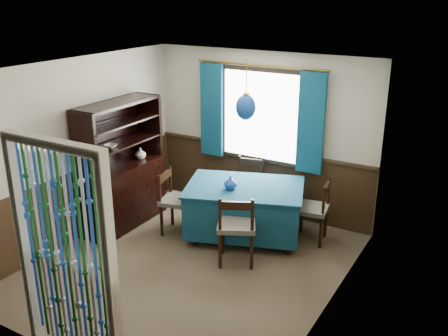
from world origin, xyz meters
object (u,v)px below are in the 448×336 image
Objects in this scene: chair_near at (236,227)px; chair_far at (248,187)px; chair_left at (176,200)px; sideboard at (122,184)px; vase_sideboard at (141,153)px; bowl_shelf at (111,146)px; vase_table at (230,183)px; dining_table at (244,208)px; chair_right at (314,209)px; pendant_lamp at (246,107)px.

chair_far is at bearing 84.71° from chair_near.
sideboard is at bearing -91.26° from chair_left.
bowl_shelf is at bearing -90.00° from vase_sideboard.
vase_table is 0.91× the size of bowl_shelf.
dining_table is 10.26× the size of vase_sideboard.
vase_table reaches higher than chair_far.
chair_right is 0.48× the size of sideboard.
chair_left is 4.94× the size of bowl_shelf.
sideboard is at bearing 104.34° from bowl_shelf.
vase_sideboard is (0.00, 0.62, -0.27)m from bowl_shelf.
chair_right is at bearing 156.59° from chair_far.
pendant_lamp reaches higher than chair_far.
dining_table is 2.04m from bowl_shelf.
dining_table is at bearing 83.12° from chair_near.
dining_table is at bearing 16.42° from sideboard.
chair_far is 2.15m from bowl_shelf.
sideboard is 2.22m from pendant_lamp.
chair_near is at bearing 2.35° from bowl_shelf.
chair_right is 1.21m from vase_table.
vase_sideboard is (-1.42, -0.78, 0.53)m from chair_far.
sideboard is 2.35× the size of pendant_lamp.
chair_near is 2.02m from sideboard.
vase_sideboard reaches higher than chair_near.
chair_right is 1.13× the size of pendant_lamp.
chair_right is 2.94m from bowl_shelf.
chair_left is 1.17× the size of pendant_lamp.
vase_table is 1.58m from vase_sideboard.
vase_table is at bearing 89.59° from chair_far.
chair_near is 5.12× the size of bowl_shelf.
bowl_shelf reaches higher than chair_far.
chair_near is 1.21× the size of pendant_lamp.
chair_left is 0.50× the size of sideboard.
chair_right is 4.88× the size of vase_sideboard.
dining_table is 1.79m from vase_sideboard.
chair_far is at bearing 44.60° from bowl_shelf.
pendant_lamp is (0.00, 0.00, 1.44)m from dining_table.
pendant_lamp is 4.63× the size of vase_table.
chair_right is 4.78× the size of bowl_shelf.
pendant_lamp is at bearing 83.12° from chair_near.
chair_right is at bearing 99.67° from chair_left.
dining_table is 2.38× the size of pendant_lamp.
chair_near reaches higher than dining_table.
chair_far is at bearing 93.54° from dining_table.
dining_table is 0.74m from chair_near.
dining_table is at bearing 102.46° from chair_far.
bowl_shelf reaches higher than dining_table.
chair_far is 1.89m from sideboard.
chair_left is 1.95m from chair_right.
vase_sideboard is (-1.95, 0.54, 0.51)m from chair_near.
chair_left is at bearing 27.50° from bowl_shelf.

